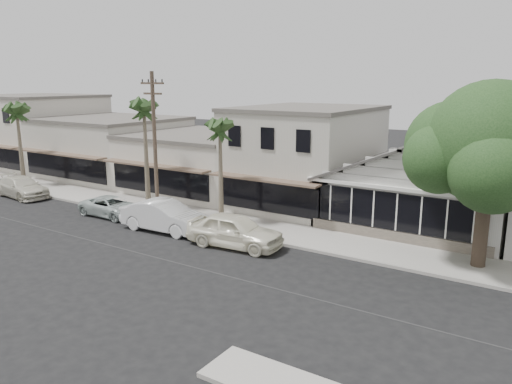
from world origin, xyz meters
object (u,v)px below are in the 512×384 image
Objects in this scene: car_2 at (112,207)px; shade_tree at (489,146)px; car_0 at (235,230)px; car_1 at (164,216)px; utility_pole at (155,143)px; car_3 at (21,187)px.

shade_tree is (21.11, 3.26, 5.01)m from car_2.
car_0 reaches higher than car_1.
utility_pole is 5.18m from car_2.
utility_pole is 13.33m from car_3.
car_3 is (-19.79, 0.58, -0.12)m from car_0.
utility_pole reaches higher than shade_tree.
car_3 is at bearing -174.76° from utility_pole.
car_1 is at bearing -86.89° from car_3.
utility_pole is at bearing -68.00° from car_2.
car_0 is 10.02m from car_2.
car_0 is at bearing -13.70° from utility_pole.
car_0 is at bearing -86.59° from car_3.
car_0 is 12.68m from shade_tree.
car_2 is (-2.86, -1.17, -4.16)m from utility_pole.
utility_pole reaches higher than car_2.
utility_pole is 2.00× the size of car_2.
car_2 is (-5.00, 0.50, -0.25)m from car_1.
car_0 reaches higher than car_3.
car_2 is at bearing 80.82° from car_1.
car_3 is at bearing 89.76° from car_2.
car_3 is at bearing -173.98° from shade_tree.
car_3 is 0.61× the size of shade_tree.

